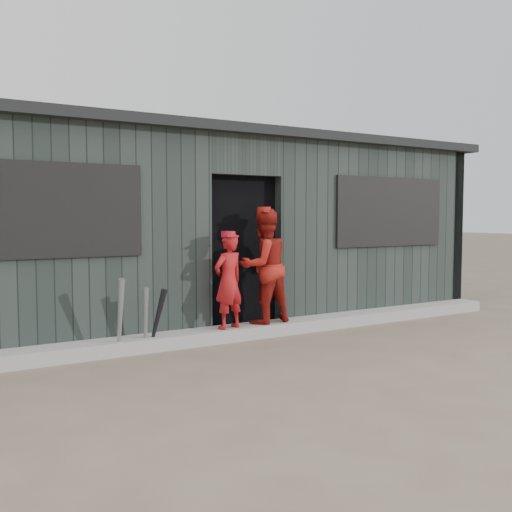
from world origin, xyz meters
TOP-DOWN VIEW (x-y plane):
  - ground at (0.00, 0.00)m, footprint 80.00×80.00m
  - curb at (0.00, 1.82)m, footprint 8.00×0.36m
  - bat_left at (-1.75, 1.66)m, footprint 0.09×0.29m
  - bat_mid at (-1.45, 1.73)m, footprint 0.10×0.18m
  - bat_right at (-1.32, 1.71)m, footprint 0.18×0.30m
  - player_red_left at (-0.40, 1.76)m, footprint 0.47×0.37m
  - player_red_right at (0.15, 1.87)m, footprint 0.74×0.60m
  - player_grey_back at (0.17, 2.35)m, footprint 0.67×0.54m
  - dugout at (0.00, 3.50)m, footprint 8.30×3.30m

SIDE VIEW (x-z plane):
  - ground at x=0.00m, z-range 0.00..0.00m
  - curb at x=0.00m, z-range 0.00..0.15m
  - bat_right at x=-1.32m, z-range 0.00..0.70m
  - bat_mid at x=-1.45m, z-range 0.00..0.72m
  - bat_left at x=-1.75m, z-range 0.00..0.85m
  - player_grey_back at x=0.17m, z-range 0.00..1.18m
  - player_red_left at x=-0.40m, z-range 0.15..1.28m
  - player_red_right at x=0.15m, z-range 0.15..1.58m
  - dugout at x=0.00m, z-range -0.02..2.60m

